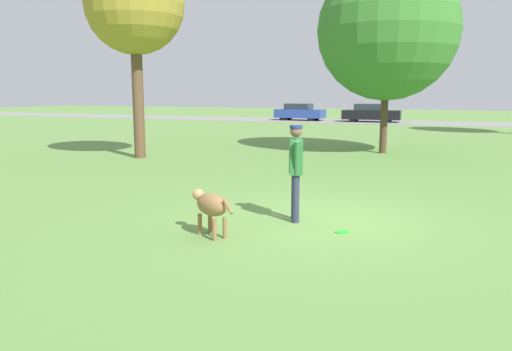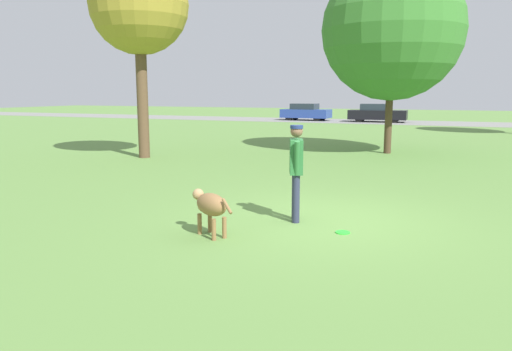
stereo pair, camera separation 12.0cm
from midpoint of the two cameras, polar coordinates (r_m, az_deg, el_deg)
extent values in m
plane|color=#608C42|center=(9.01, 8.05, -5.14)|extent=(120.00, 120.00, 0.00)
cube|color=gray|center=(39.18, 19.52, 5.66)|extent=(120.00, 6.00, 0.01)
cylinder|color=#2D334C|center=(8.74, 4.98, -2.67)|extent=(0.17, 0.17, 0.85)
cylinder|color=#2D334C|center=(8.97, 4.91, -2.36)|extent=(0.17, 0.17, 0.85)
cube|color=#2D7038|center=(8.73, 5.01, 2.16)|extent=(0.35, 0.47, 0.60)
cylinder|color=#2D7038|center=(8.50, 5.10, 1.96)|extent=(0.16, 0.23, 0.61)
cylinder|color=#2D7038|center=(8.97, 4.94, 2.36)|extent=(0.16, 0.23, 0.61)
sphere|color=brown|center=(8.69, 5.06, 5.07)|extent=(0.27, 0.27, 0.21)
cylinder|color=navy|center=(8.68, 5.06, 5.56)|extent=(0.29, 0.29, 0.06)
ellipsoid|color=olive|center=(7.90, -4.68, -3.32)|extent=(0.77, 0.65, 0.35)
ellipsoid|color=tan|center=(8.07, -5.39, -3.51)|extent=(0.29, 0.31, 0.20)
sphere|color=tan|center=(8.22, -6.21, -2.14)|extent=(0.25, 0.25, 0.19)
cylinder|color=olive|center=(8.11, -6.04, -5.53)|extent=(0.10, 0.10, 0.34)
cylinder|color=olive|center=(8.21, -4.87, -5.32)|extent=(0.10, 0.10, 0.34)
cylinder|color=olive|center=(7.76, -4.40, -6.19)|extent=(0.10, 0.10, 0.34)
cylinder|color=olive|center=(7.86, -3.20, -5.97)|extent=(0.10, 0.10, 0.34)
cylinder|color=olive|center=(7.53, -2.87, -3.53)|extent=(0.24, 0.17, 0.22)
cylinder|color=#33D838|center=(8.31, 10.29, -6.41)|extent=(0.24, 0.24, 0.02)
torus|color=#33D838|center=(8.31, 10.29, -6.41)|extent=(0.24, 0.24, 0.02)
cylinder|color=#4C3826|center=(19.27, 15.08, 6.29)|extent=(0.27, 0.27, 2.58)
sphere|color=#38752D|center=(19.38, 15.51, 15.76)|extent=(5.08, 5.08, 5.08)
cylinder|color=brown|center=(17.79, -12.65, 8.29)|extent=(0.38, 0.38, 3.92)
sphere|color=olive|center=(18.02, -13.04, 18.52)|extent=(3.32, 3.32, 3.32)
cube|color=#284293|center=(40.81, 5.80, 7.06)|extent=(3.95, 1.85, 0.68)
cube|color=#232D38|center=(40.83, 5.66, 7.87)|extent=(2.08, 1.55, 0.46)
cylinder|color=black|center=(41.17, 7.68, 6.71)|extent=(0.63, 0.22, 0.62)
cylinder|color=black|center=(39.76, 7.06, 6.62)|extent=(0.63, 0.22, 0.62)
cylinder|color=black|center=(41.91, 4.60, 6.81)|extent=(0.63, 0.22, 0.62)
cylinder|color=black|center=(40.52, 3.88, 6.73)|extent=(0.63, 0.22, 0.62)
cube|color=black|center=(39.35, 13.81, 6.75)|extent=(4.38, 1.87, 0.70)
cube|color=#232D38|center=(39.34, 13.66, 7.62)|extent=(2.30, 1.55, 0.48)
cylinder|color=black|center=(39.96, 15.77, 6.33)|extent=(0.60, 0.22, 0.59)
cylinder|color=black|center=(38.51, 15.60, 6.23)|extent=(0.60, 0.22, 0.59)
cylinder|color=black|center=(40.25, 12.08, 6.50)|extent=(0.60, 0.22, 0.59)
cylinder|color=black|center=(38.81, 11.77, 6.41)|extent=(0.60, 0.22, 0.59)
camera|label=1|loc=(0.06, -89.59, 0.07)|focal=35.00mm
camera|label=2|loc=(0.06, 90.41, -0.07)|focal=35.00mm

